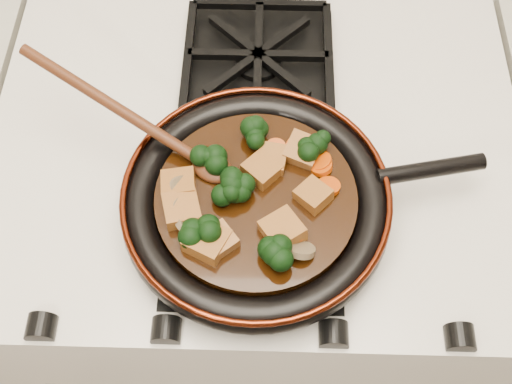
{
  "coord_description": "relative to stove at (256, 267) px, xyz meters",
  "views": [
    {
      "loc": [
        0.01,
        1.18,
        1.65
      ],
      "look_at": [
        0.0,
        1.57,
        0.97
      ],
      "focal_mm": 45.0,
      "sensor_mm": 36.0,
      "label": 1
    }
  ],
  "objects": [
    {
      "name": "broccoli_floret_5",
      "position": [
        0.03,
        -0.21,
        0.52
      ],
      "size": [
        0.09,
        0.09,
        0.06
      ],
      "primitive_type": null,
      "rotation": [
        -0.02,
        0.05,
        2.41
      ],
      "color": "black",
      "rests_on": "braising_sauce"
    },
    {
      "name": "wooden_spoon",
      "position": [
        -0.13,
        -0.05,
        0.54
      ],
      "size": [
        0.17,
        0.1,
        0.29
      ],
      "rotation": [
        0.0,
        0.0,
        2.66
      ],
      "color": "#46200F",
      "rests_on": "braising_sauce"
    },
    {
      "name": "carrot_coin_0",
      "position": [
        0.09,
        -0.11,
        0.51
      ],
      "size": [
        0.03,
        0.03,
        0.01
      ],
      "primitive_type": "cylinder",
      "rotation": [
        -0.18,
        0.03,
        0.0
      ],
      "color": "#BA3C05",
      "rests_on": "braising_sauce"
    },
    {
      "name": "broccoli_floret_3",
      "position": [
        -0.02,
        -0.12,
        0.52
      ],
      "size": [
        0.08,
        0.09,
        0.07
      ],
      "primitive_type": null,
      "rotation": [
        0.07,
        0.19,
        2.06
      ],
      "color": "black",
      "rests_on": "braising_sauce"
    },
    {
      "name": "carrot_coin_3",
      "position": [
        0.03,
        -0.05,
        0.51
      ],
      "size": [
        0.03,
        0.03,
        0.01
      ],
      "primitive_type": "cylinder",
      "rotation": [
        0.17,
        -0.06,
        0.0
      ],
      "color": "#BA3C05",
      "rests_on": "braising_sauce"
    },
    {
      "name": "tofu_cube_3",
      "position": [
        0.04,
        -0.17,
        0.52
      ],
      "size": [
        0.06,
        0.06,
        0.03
      ],
      "primitive_type": "cube",
      "rotation": [
        -0.04,
        0.11,
        2.15
      ],
      "color": "brown",
      "rests_on": "braising_sauce"
    },
    {
      "name": "braising_sauce",
      "position": [
        0.0,
        -0.12,
        0.5
      ],
      "size": [
        0.25,
        0.25,
        0.02
      ],
      "primitive_type": "cylinder",
      "color": "black",
      "rests_on": "skillet"
    },
    {
      "name": "broccoli_floret_1",
      "position": [
        -0.06,
        -0.09,
        0.52
      ],
      "size": [
        0.08,
        0.08,
        0.07
      ],
      "primitive_type": null,
      "rotation": [
        -0.13,
        0.18,
        1.88
      ],
      "color": "black",
      "rests_on": "braising_sauce"
    },
    {
      "name": "skillet",
      "position": [
        0.01,
        -0.12,
        0.49
      ],
      "size": [
        0.46,
        0.34,
        0.05
      ],
      "rotation": [
        0.0,
        0.0,
        0.2
      ],
      "color": "black",
      "rests_on": "burner_grate_front"
    },
    {
      "name": "broccoli_floret_0",
      "position": [
        -0.06,
        -0.18,
        0.52
      ],
      "size": [
        0.07,
        0.07,
        0.08
      ],
      "primitive_type": null,
      "rotation": [
        0.24,
        -0.23,
        1.54
      ],
      "color": "black",
      "rests_on": "braising_sauce"
    },
    {
      "name": "mushroom_slice_3",
      "position": [
        -0.06,
        -0.19,
        0.52
      ],
      "size": [
        0.04,
        0.04,
        0.02
      ],
      "primitive_type": "cylinder",
      "rotation": [
        0.46,
        0.0,
        1.42
      ],
      "color": "brown",
      "rests_on": "braising_sauce"
    },
    {
      "name": "carrot_coin_4",
      "position": [
        0.08,
        -0.07,
        0.51
      ],
      "size": [
        0.03,
        0.03,
        0.02
      ],
      "primitive_type": "cylinder",
      "rotation": [
        -0.16,
        -0.33,
        0.0
      ],
      "color": "#BA3C05",
      "rests_on": "braising_sauce"
    },
    {
      "name": "broccoli_floret_2",
      "position": [
        -0.01,
        -0.04,
        0.52
      ],
      "size": [
        0.08,
        0.09,
        0.07
      ],
      "primitive_type": null,
      "rotation": [
        -0.17,
        0.19,
        1.1
      ],
      "color": "black",
      "rests_on": "braising_sauce"
    },
    {
      "name": "mushroom_slice_1",
      "position": [
        0.06,
        -0.2,
        0.52
      ],
      "size": [
        0.04,
        0.04,
        0.03
      ],
      "primitive_type": "cylinder",
      "rotation": [
        0.64,
        0.0,
        2.94
      ],
      "color": "brown",
      "rests_on": "braising_sauce"
    },
    {
      "name": "stove",
      "position": [
        0.0,
        0.0,
        0.0
      ],
      "size": [
        0.76,
        0.6,
        0.9
      ],
      "primitive_type": "cube",
      "color": "beige",
      "rests_on": "ground"
    },
    {
      "name": "mushroom_slice_4",
      "position": [
        -0.09,
        -0.12,
        0.52
      ],
      "size": [
        0.04,
        0.04,
        0.03
      ],
      "primitive_type": "cylinder",
      "rotation": [
        0.88,
        0.0,
        1.1
      ],
      "color": "brown",
      "rests_on": "braising_sauce"
    },
    {
      "name": "burner_grate_back",
      "position": [
        0.0,
        0.14,
        0.46
      ],
      "size": [
        0.23,
        0.23,
        0.03
      ],
      "primitive_type": null,
      "color": "black",
      "rests_on": "stove"
    },
    {
      "name": "tofu_cube_5",
      "position": [
        0.02,
        -0.07,
        0.52
      ],
      "size": [
        0.04,
        0.04,
        0.02
      ],
      "primitive_type": "cube",
      "rotation": [
        -0.02,
        -0.02,
        2.99
      ],
      "color": "brown",
      "rests_on": "braising_sauce"
    },
    {
      "name": "tofu_cube_8",
      "position": [
        -0.05,
        -0.19,
        0.52
      ],
      "size": [
        0.06,
        0.06,
        0.03
      ],
      "primitive_type": "cube",
      "rotation": [
        -0.04,
        0.04,
        1.11
      ],
      "color": "brown",
      "rests_on": "braising_sauce"
    },
    {
      "name": "broccoli_floret_4",
      "position": [
        -0.03,
        -0.12,
        0.52
      ],
      "size": [
        0.06,
        0.07,
        0.07
      ],
      "primitive_type": null,
      "rotation": [
        0.2,
        -0.07,
        3.12
      ],
      "color": "black",
      "rests_on": "braising_sauce"
    },
    {
      "name": "carrot_coin_1",
      "position": [
        0.09,
        -0.08,
        0.51
      ],
      "size": [
        0.03,
        0.03,
        0.02
      ],
      "primitive_type": "cylinder",
      "rotation": [
        -0.21,
        -0.21,
        0.0
      ],
      "color": "#BA3C05",
      "rests_on": "braising_sauce"
    },
    {
      "name": "tofu_cube_4",
      "position": [
        0.07,
        -0.12,
        0.52
      ],
      "size": [
        0.05,
        0.05,
        0.02
      ],
      "primitive_type": "cube",
      "rotation": [
        -0.12,
        0.02,
        0.81
      ],
      "color": "brown",
      "rests_on": "braising_sauce"
    },
    {
      "name": "burner_grate_front",
      "position": [
        0.0,
        -0.14,
        0.46
      ],
      "size": [
        0.23,
        0.23,
        0.03
      ],
      "primitive_type": null,
      "color": "black",
      "rests_on": "stove"
    },
    {
      "name": "tofu_cube_7",
      "position": [
        -0.04,
        -0.19,
        0.52
      ],
      "size": [
        0.05,
        0.05,
        0.02
      ],
      "primitive_type": "cube",
      "rotation": [
        0.04,
        -0.04,
        0.66
      ],
      "color": "brown",
      "rests_on": "braising_sauce"
    },
    {
      "name": "mushroom_slice_0",
      "position": [
        -0.09,
        -0.15,
        0.52
      ],
      "size": [
        0.04,
        0.04,
        0.03
      ],
      "primitive_type": "cylinder",
      "rotation": [
        0.8,
        0.0,
        1.24
      ],
      "color": "brown",
      "rests_on": "braising_sauce"
    },
    {
      "name": "tofu_cube_1",
      "position": [
        0.01,
        -0.09,
        0.52
      ],
      "size": [
        0.06,
        0.06,
        0.02
      ],
      "primitive_type": "cube",
      "rotation": [
        -0.03,
        0.03,
        0.81
      ],
      "color": "brown",
      "rests_on": "braising_sauce"
    },
    {
      "name": "tofu_cube_6",
      "position": [
        0.06,
        -0.06,
        0.52
      ],
      "size": [
        0.05,
        0.06,
        0.03
      ],
      "primitive_type": "cube",
      "rotation": [
        0.07,
        -0.11,
        1.19
      ],
      "color": "brown",
      "rests_on": "braising_sauce"
    },
    {
      "name": "carrot_coin_2",
      "position": [
        0.05,
        -0.17,
        0.51
      ],
      "size": [
        0.03,
        0.03,
        0.01
      ],
      "primitive_type": "cylinder",
      "rotation": [
        -0.07,
        0.19,
        0.0
      ],
      "color": "#BA3C05",
      "rests_on": "braising_sauce"
    },
    {
      "name": "tofu_cube_2",
      "position": [
        -0.09,
        -0.15,
        0.52
      ],
      "size": [
        0.05,
        0.05,
        0.03
      ],
      "primitive_type": "cube",
      "rotation": [
        -0.02,
        0.04,
        0.26
      ],
      "color": "brown",
      "rests_on": "braising_sauce"
    },
    {
      "name": "mushroom_slice_2",
      "position": [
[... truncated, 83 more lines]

